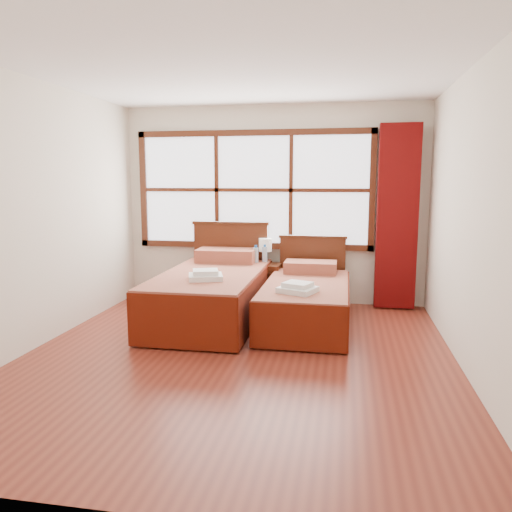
# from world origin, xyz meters

# --- Properties ---
(floor) EXTENTS (4.50, 4.50, 0.00)m
(floor) POSITION_xyz_m (0.00, 0.00, 0.00)
(floor) COLOR maroon
(floor) RESTS_ON ground
(ceiling) EXTENTS (4.50, 4.50, 0.00)m
(ceiling) POSITION_xyz_m (0.00, 0.00, 2.60)
(ceiling) COLOR white
(ceiling) RESTS_ON wall_back
(wall_back) EXTENTS (4.00, 0.00, 4.00)m
(wall_back) POSITION_xyz_m (0.00, 2.25, 1.30)
(wall_back) COLOR silver
(wall_back) RESTS_ON floor
(wall_left) EXTENTS (0.00, 4.50, 4.50)m
(wall_left) POSITION_xyz_m (-2.00, 0.00, 1.30)
(wall_left) COLOR silver
(wall_left) RESTS_ON floor
(wall_right) EXTENTS (0.00, 4.50, 4.50)m
(wall_right) POSITION_xyz_m (2.00, 0.00, 1.30)
(wall_right) COLOR silver
(wall_right) RESTS_ON floor
(window) EXTENTS (3.16, 0.06, 1.56)m
(window) POSITION_xyz_m (-0.25, 2.21, 1.50)
(window) COLOR white
(window) RESTS_ON wall_back
(curtain) EXTENTS (0.50, 0.16, 2.30)m
(curtain) POSITION_xyz_m (1.60, 2.11, 1.17)
(curtain) COLOR #620A09
(curtain) RESTS_ON wall_back
(bed_left) EXTENTS (1.11, 2.15, 1.08)m
(bed_left) POSITION_xyz_m (-0.55, 1.20, 0.33)
(bed_left) COLOR #3D1B0C
(bed_left) RESTS_ON floor
(bed_right) EXTENTS (0.95, 1.97, 0.92)m
(bed_right) POSITION_xyz_m (0.55, 1.20, 0.28)
(bed_right) COLOR #3D1B0C
(bed_right) RESTS_ON floor
(nightstand) EXTENTS (0.41, 0.41, 0.54)m
(nightstand) POSITION_xyz_m (-0.06, 1.99, 0.27)
(nightstand) COLOR #481F0F
(nightstand) RESTS_ON floor
(towels_left) EXTENTS (0.43, 0.40, 0.11)m
(towels_left) POSITION_xyz_m (-0.50, 0.72, 0.62)
(towels_left) COLOR white
(towels_left) RESTS_ON bed_left
(towels_right) EXTENTS (0.44, 0.42, 0.11)m
(towels_right) POSITION_xyz_m (0.50, 0.66, 0.53)
(towels_right) COLOR white
(towels_right) RESTS_ON bed_right
(lamp) EXTENTS (0.17, 0.17, 0.33)m
(lamp) POSITION_xyz_m (-0.06, 2.06, 0.78)
(lamp) COLOR gold
(lamp) RESTS_ON nightstand
(bottle_near) EXTENTS (0.07, 0.07, 0.26)m
(bottle_near) POSITION_xyz_m (-0.17, 1.91, 0.66)
(bottle_near) COLOR #A3BED2
(bottle_near) RESTS_ON nightstand
(bottle_far) EXTENTS (0.07, 0.07, 0.26)m
(bottle_far) POSITION_xyz_m (-0.06, 1.98, 0.66)
(bottle_far) COLOR #A3BED2
(bottle_far) RESTS_ON nightstand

